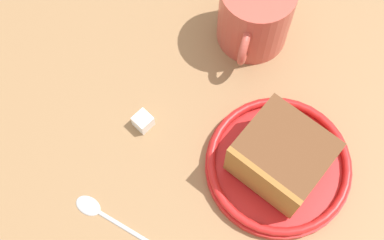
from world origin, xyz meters
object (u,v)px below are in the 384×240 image
Objects in this scene: cake_slice at (282,157)px; tea_mug at (255,14)px; sugar_cube at (143,121)px; small_plate at (278,165)px; teaspoon at (105,215)px.

tea_mug reaches higher than cake_slice.
cake_slice is at bearing 172.51° from tea_mug.
sugar_cube is (-8.58, 15.65, -3.72)cm from tea_mug.
small_plate is 17.98cm from tea_mug.
tea_mug is (17.47, -2.10, 3.67)cm from small_plate.
cake_slice is at bearing -88.58° from teaspoon.
small_plate is at bearing -88.13° from teaspoon.
small_plate is 3.45cm from cake_slice.
small_plate is at bearing -53.43° from cake_slice.
sugar_cube is at bearing -33.77° from teaspoon.
sugar_cube is (9.06, 13.33, -3.49)cm from cake_slice.
teaspoon is 11.50cm from sugar_cube.
cake_slice is 1.18× the size of teaspoon.
small_plate is 16.21cm from sugar_cube.
teaspoon is at bearing 91.87° from small_plate.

